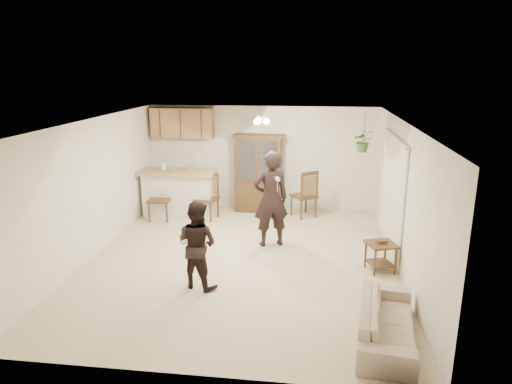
# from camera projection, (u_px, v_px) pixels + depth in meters

# --- Properties ---
(floor) EXTENTS (6.50, 6.50, 0.00)m
(floor) POSITION_uv_depth(u_px,v_px,m) (242.00, 260.00, 8.30)
(floor) COLOR beige
(floor) RESTS_ON ground
(ceiling) EXTENTS (5.50, 6.50, 0.02)m
(ceiling) POSITION_uv_depth(u_px,v_px,m) (240.00, 122.00, 7.64)
(ceiling) COLOR white
(ceiling) RESTS_ON wall_back
(wall_back) EXTENTS (5.50, 0.02, 2.50)m
(wall_back) POSITION_uv_depth(u_px,v_px,m) (262.00, 158.00, 11.08)
(wall_back) COLOR beige
(wall_back) RESTS_ON ground
(wall_front) EXTENTS (5.50, 0.02, 2.50)m
(wall_front) POSITION_uv_depth(u_px,v_px,m) (193.00, 275.00, 4.86)
(wall_front) COLOR beige
(wall_front) RESTS_ON ground
(wall_left) EXTENTS (0.02, 6.50, 2.50)m
(wall_left) POSITION_uv_depth(u_px,v_px,m) (92.00, 189.00, 8.30)
(wall_left) COLOR beige
(wall_left) RESTS_ON ground
(wall_right) EXTENTS (0.02, 6.50, 2.50)m
(wall_right) POSITION_uv_depth(u_px,v_px,m) (403.00, 199.00, 7.63)
(wall_right) COLOR beige
(wall_right) RESTS_ON ground
(breakfast_bar) EXTENTS (1.60, 0.55, 1.00)m
(breakfast_bar) POSITION_uv_depth(u_px,v_px,m) (179.00, 195.00, 10.64)
(breakfast_bar) COLOR silver
(breakfast_bar) RESTS_ON floor
(bar_top) EXTENTS (1.75, 0.70, 0.08)m
(bar_top) POSITION_uv_depth(u_px,v_px,m) (178.00, 172.00, 10.49)
(bar_top) COLOR #9F8B5F
(bar_top) RESTS_ON breakfast_bar
(upper_cabinets) EXTENTS (1.50, 0.34, 0.70)m
(upper_cabinets) POSITION_uv_depth(u_px,v_px,m) (183.00, 123.00, 10.91)
(upper_cabinets) COLOR brown
(upper_cabinets) RESTS_ON wall_back
(vertical_blinds) EXTENTS (0.06, 2.30, 2.10)m
(vertical_blinds) POSITION_uv_depth(u_px,v_px,m) (391.00, 194.00, 8.54)
(vertical_blinds) COLOR silver
(vertical_blinds) RESTS_ON wall_right
(ceiling_fixture) EXTENTS (0.36, 0.36, 0.20)m
(ceiling_fixture) POSITION_uv_depth(u_px,v_px,m) (261.00, 120.00, 8.79)
(ceiling_fixture) COLOR #FFEABF
(ceiling_fixture) RESTS_ON ceiling
(hanging_plant) EXTENTS (0.43, 0.37, 0.48)m
(hanging_plant) POSITION_uv_depth(u_px,v_px,m) (364.00, 141.00, 9.82)
(hanging_plant) COLOR #2B5020
(hanging_plant) RESTS_ON ceiling
(plant_cord) EXTENTS (0.01, 0.01, 0.65)m
(plant_cord) POSITION_uv_depth(u_px,v_px,m) (365.00, 126.00, 9.74)
(plant_cord) COLOR black
(plant_cord) RESTS_ON ceiling
(sofa) EXTENTS (0.98, 1.96, 0.73)m
(sofa) POSITION_uv_depth(u_px,v_px,m) (387.00, 314.00, 5.79)
(sofa) COLOR beige
(sofa) RESTS_ON floor
(adult) EXTENTS (0.77, 0.64, 1.80)m
(adult) POSITION_uv_depth(u_px,v_px,m) (271.00, 201.00, 8.77)
(adult) COLOR black
(adult) RESTS_ON floor
(child) EXTENTS (0.80, 0.71, 1.35)m
(child) POSITION_uv_depth(u_px,v_px,m) (197.00, 247.00, 7.14)
(child) COLOR black
(child) RESTS_ON floor
(china_hutch) EXTENTS (1.21, 0.54, 1.86)m
(china_hutch) POSITION_uv_depth(u_px,v_px,m) (258.00, 174.00, 10.88)
(china_hutch) COLOR #3A2115
(china_hutch) RESTS_ON floor
(side_table) EXTENTS (0.59, 0.59, 0.56)m
(side_table) POSITION_uv_depth(u_px,v_px,m) (380.00, 256.00, 7.79)
(side_table) COLOR #3A2115
(side_table) RESTS_ON floor
(chair_bar) EXTENTS (0.51, 0.51, 1.09)m
(chair_bar) POSITION_uv_depth(u_px,v_px,m) (160.00, 207.00, 10.38)
(chair_bar) COLOR #3A2115
(chair_bar) RESTS_ON floor
(chair_hutch_left) EXTENTS (0.57, 0.57, 1.06)m
(chair_hutch_left) POSITION_uv_depth(u_px,v_px,m) (207.00, 206.00, 10.47)
(chair_hutch_left) COLOR #3A2115
(chair_hutch_left) RESTS_ON floor
(chair_hutch_right) EXTENTS (0.69, 0.69, 1.12)m
(chair_hutch_right) POSITION_uv_depth(u_px,v_px,m) (304.00, 203.00, 10.63)
(chair_hutch_right) COLOR #3A2115
(chair_hutch_right) RESTS_ON floor
(controller_adult) EXTENTS (0.10, 0.17, 0.05)m
(controller_adult) POSITION_uv_depth(u_px,v_px,m) (278.00, 179.00, 8.21)
(controller_adult) COLOR silver
(controller_adult) RESTS_ON adult
(controller_child) EXTENTS (0.08, 0.13, 0.04)m
(controller_child) POSITION_uv_depth(u_px,v_px,m) (184.00, 242.00, 6.81)
(controller_child) COLOR silver
(controller_child) RESTS_ON child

